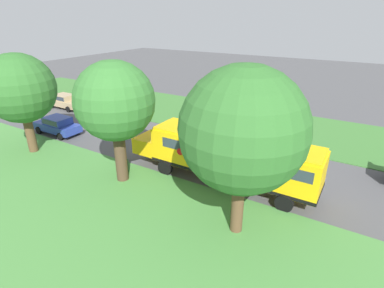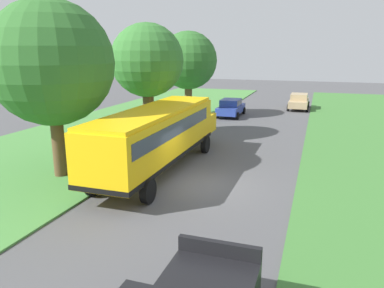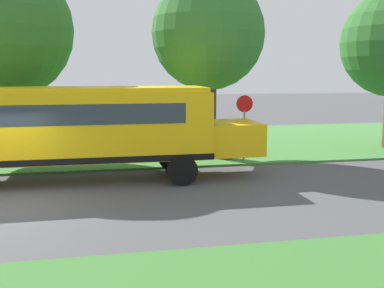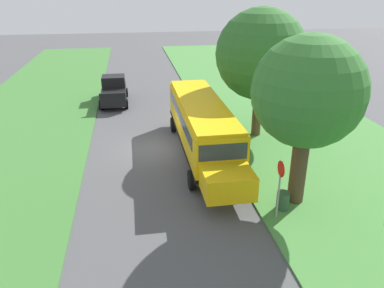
{
  "view_description": "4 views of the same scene",
  "coord_description": "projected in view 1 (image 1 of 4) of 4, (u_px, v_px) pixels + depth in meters",
  "views": [
    {
      "loc": [
        -18.08,
        -5.35,
        9.84
      ],
      "look_at": [
        -1.25,
        4.81,
        1.31
      ],
      "focal_mm": 28.0,
      "sensor_mm": 36.0,
      "label": 1
    },
    {
      "loc": [
        4.63,
        -15.16,
        5.93
      ],
      "look_at": [
        -1.41,
        2.71,
        1.14
      ],
      "focal_mm": 35.0,
      "sensor_mm": 36.0,
      "label": 2
    },
    {
      "loc": [
        12.61,
        2.77,
        3.66
      ],
      "look_at": [
        -2.16,
        5.73,
        1.24
      ],
      "focal_mm": 42.0,
      "sensor_mm": 36.0,
      "label": 3
    },
    {
      "loc": [
        1.14,
        21.12,
        9.3
      ],
      "look_at": [
        -1.98,
        2.03,
        1.0
      ],
      "focal_mm": 35.0,
      "sensor_mm": 36.0,
      "label": 4
    }
  ],
  "objects": [
    {
      "name": "car_tan_middle",
      "position": [
        65.0,
        101.0,
        33.9
      ],
      "size": [
        2.02,
        4.4,
        1.56
      ],
      "color": "tan",
      "rests_on": "ground"
    },
    {
      "name": "car_blue_nearest",
      "position": [
        57.0,
        124.0,
        26.55
      ],
      "size": [
        2.02,
        4.4,
        1.56
      ],
      "color": "#283D93",
      "rests_on": "ground"
    },
    {
      "name": "oak_tree_far_end",
      "position": [
        19.0,
        86.0,
        21.42
      ],
      "size": [
        4.99,
        4.99,
        7.48
      ],
      "color": "brown",
      "rests_on": "ground"
    },
    {
      "name": "grass_verge",
      "position": [
        182.0,
        264.0,
        12.77
      ],
      "size": [
        12.0,
        80.0,
        0.08
      ],
      "primitive_type": "cube",
      "color": "#47843D",
      "rests_on": "ground"
    },
    {
      "name": "stop_sign",
      "position": [
        122.0,
        144.0,
        20.31
      ],
      "size": [
        0.08,
        0.68,
        2.74
      ],
      "color": "gray",
      "rests_on": "ground"
    },
    {
      "name": "school_bus",
      "position": [
        228.0,
        154.0,
        18.41
      ],
      "size": [
        2.84,
        12.42,
        3.16
      ],
      "color": "yellow",
      "rests_on": "ground"
    },
    {
      "name": "ground_plane",
      "position": [
        261.0,
        170.0,
        20.65
      ],
      "size": [
        120.0,
        120.0,
        0.0
      ],
      "primitive_type": "plane",
      "color": "#4C4C4F"
    },
    {
      "name": "oak_tree_beside_bus",
      "position": [
        241.0,
        129.0,
        12.64
      ],
      "size": [
        5.6,
        5.6,
        8.13
      ],
      "color": "brown",
      "rests_on": "ground"
    },
    {
      "name": "oak_tree_roadside_mid",
      "position": [
        112.0,
        102.0,
        17.25
      ],
      "size": [
        4.7,
        4.7,
        7.59
      ],
      "color": "#4C3826",
      "rests_on": "ground"
    },
    {
      "name": "trash_bin",
      "position": [
        125.0,
        166.0,
        20.13
      ],
      "size": [
        0.56,
        0.56,
        0.9
      ],
      "primitive_type": "cylinder",
      "color": "#2D4C33",
      "rests_on": "ground"
    },
    {
      "name": "grass_far_side",
      "position": [
        293.0,
        130.0,
        27.7
      ],
      "size": [
        10.0,
        80.0,
        0.07
      ],
      "primitive_type": "cube",
      "color": "#3D7533",
      "rests_on": "ground"
    }
  ]
}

